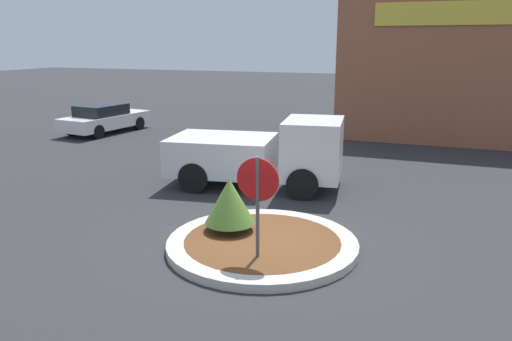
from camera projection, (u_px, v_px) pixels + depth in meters
The scene contains 7 objects.
ground_plane at pixel (262, 248), 10.47m from camera, with size 120.00×120.00×0.00m, color #2D2D30.
traffic_island at pixel (262, 244), 10.45m from camera, with size 4.00×4.00×0.18m.
stop_sign at pixel (258, 191), 9.31m from camera, with size 0.83×0.07×2.15m.
island_shrub at pixel (230, 201), 10.80m from camera, with size 1.10×1.10×1.18m.
utility_truck at pixel (261, 153), 14.69m from camera, with size 5.29×2.90×2.06m.
storefront_building at pixel (463, 68), 22.38m from camera, with size 10.30×6.07×6.09m.
parked_sedan_white at pixel (105, 118), 23.64m from camera, with size 2.37×4.59×1.36m.
Camera 1 is at (3.33, -9.15, 4.19)m, focal length 35.00 mm.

